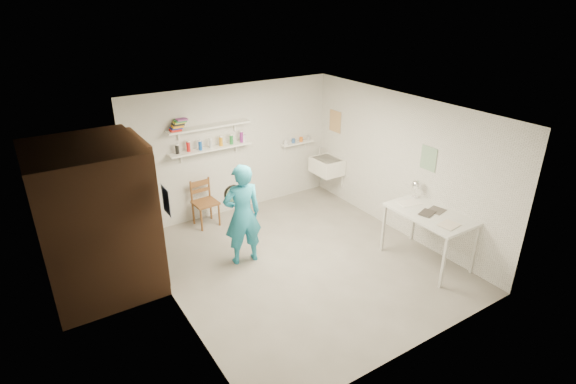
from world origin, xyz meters
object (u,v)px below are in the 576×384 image
wall_clock (233,194)px  desk_lamp (417,185)px  wooden_chair (205,203)px  work_table (427,237)px  man (242,215)px  belfast_sink (327,166)px

wall_clock → desk_lamp: size_ratio=1.82×
wooden_chair → work_table: size_ratio=0.69×
man → wooden_chair: bearing=-81.4°
man → wooden_chair: 1.47m
desk_lamp → wall_clock: bearing=154.6°
belfast_sink → man: man is taller
belfast_sink → wooden_chair: 2.54m
wall_clock → wooden_chair: (0.00, 1.20, -0.64)m
belfast_sink → work_table: size_ratio=0.47×
belfast_sink → wall_clock: 2.72m
belfast_sink → wooden_chair: (-2.51, 0.24, -0.26)m
wall_clock → man: bearing=-74.8°
wall_clock → wooden_chair: bearing=97.4°
belfast_sink → wall_clock: wall_clock is taller
wooden_chair → desk_lamp: desk_lamp is taller
belfast_sink → work_table: 2.73m
man → wooden_chair: man is taller
wall_clock → wooden_chair: wall_clock is taller
wooden_chair → desk_lamp: (2.61, -2.45, 0.63)m
wooden_chair → work_table: bearing=-54.3°
man → wall_clock: bearing=-74.8°
wall_clock → work_table: (2.40, -1.75, -0.65)m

